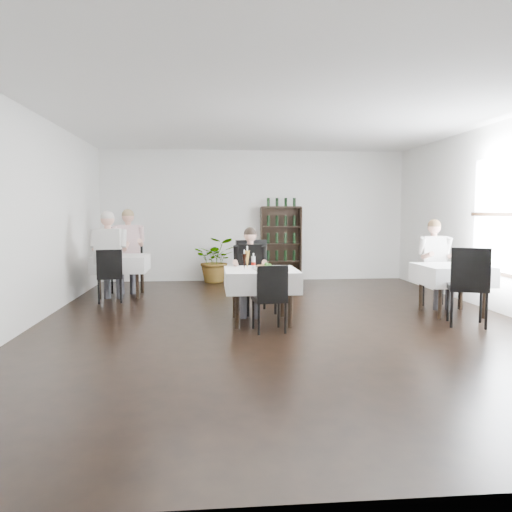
{
  "coord_description": "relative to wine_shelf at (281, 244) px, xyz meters",
  "views": [
    {
      "loc": [
        -1.02,
        -7.04,
        1.58
      ],
      "look_at": [
        -0.35,
        0.2,
        0.94
      ],
      "focal_mm": 35.0,
      "sensor_mm": 36.0,
      "label": 1
    }
  ],
  "objects": [
    {
      "name": "plate_near",
      "position": [
        -0.85,
        -4.43,
        -0.06
      ],
      "size": [
        0.31,
        0.31,
        0.09
      ],
      "color": "white",
      "rests_on": "main_table"
    },
    {
      "name": "left_chair_near",
      "position": [
        -3.38,
        -2.51,
        -0.31
      ],
      "size": [
        0.51,
        0.51,
        0.94
      ],
      "color": "black",
      "rests_on": "ground"
    },
    {
      "name": "right_chair_near",
      "position": [
        1.92,
        -4.84,
        -0.22
      ],
      "size": [
        0.65,
        0.65,
        1.11
      ],
      "color": "black",
      "rests_on": "ground"
    },
    {
      "name": "potted_tree",
      "position": [
        -1.5,
        -0.11,
        -0.33
      ],
      "size": [
        0.98,
        0.87,
        1.03
      ],
      "primitive_type": "imported",
      "rotation": [
        0.0,
        0.0,
        -0.08
      ],
      "color": "#28501B",
      "rests_on": "ground"
    },
    {
      "name": "main_chair_far",
      "position": [
        -0.93,
        -3.53,
        -0.2
      ],
      "size": [
        0.64,
        0.65,
        1.14
      ],
      "color": "black",
      "rests_on": "ground"
    },
    {
      "name": "pilsner_dark",
      "position": [
        -1.15,
        -4.4,
        0.04
      ],
      "size": [
        0.07,
        0.07,
        0.29
      ],
      "color": "black",
      "rests_on": "main_table"
    },
    {
      "name": "plate_far",
      "position": [
        -0.86,
        -4.13,
        -0.06
      ],
      "size": [
        0.29,
        0.29,
        0.08
      ],
      "color": "white",
      "rests_on": "main_table"
    },
    {
      "name": "main_table",
      "position": [
        -0.9,
        -4.31,
        -0.23
      ],
      "size": [
        1.03,
        1.03,
        0.77
      ],
      "color": "black",
      "rests_on": "ground"
    },
    {
      "name": "pepper_mill",
      "position": [
        2.22,
        -4.06,
        -0.03
      ],
      "size": [
        0.05,
        0.05,
        0.09
      ],
      "primitive_type": "cylinder",
      "rotation": [
        0.0,
        0.0,
        0.25
      ],
      "color": "black",
      "rests_on": "right_table"
    },
    {
      "name": "napkin_cutlery",
      "position": [
        -0.61,
        -4.5,
        -0.07
      ],
      "size": [
        0.18,
        0.18,
        0.02
      ],
      "color": "black",
      "rests_on": "main_table"
    },
    {
      "name": "diner_main",
      "position": [
        -1.01,
        -3.78,
        -0.06
      ],
      "size": [
        0.53,
        0.54,
        1.35
      ],
      "color": "#3F3E46",
      "rests_on": "ground"
    },
    {
      "name": "pilsner_lager",
      "position": [
        -1.09,
        -4.27,
        0.06
      ],
      "size": [
        0.08,
        0.08,
        0.33
      ],
      "color": "gold",
      "rests_on": "main_table"
    },
    {
      "name": "diner_right_far",
      "position": [
        2.12,
        -3.38,
        0.0
      ],
      "size": [
        0.56,
        0.57,
        1.47
      ],
      "color": "#3F3E46",
      "rests_on": "ground"
    },
    {
      "name": "right_table",
      "position": [
        2.1,
        -4.01,
        -0.23
      ],
      "size": [
        0.98,
        0.98,
        0.77
      ],
      "color": "black",
      "rests_on": "ground"
    },
    {
      "name": "room_shell",
      "position": [
        -0.6,
        -4.31,
        0.65
      ],
      "size": [
        9.0,
        9.0,
        9.0
      ],
      "color": "black",
      "rests_on": "ground"
    },
    {
      "name": "main_chair_near",
      "position": [
        -0.84,
        -4.94,
        -0.33
      ],
      "size": [
        0.46,
        0.46,
        0.9
      ],
      "color": "black",
      "rests_on": "ground"
    },
    {
      "name": "left_chair_far",
      "position": [
        -3.27,
        -1.24,
        -0.2
      ],
      "size": [
        0.59,
        0.6,
        1.13
      ],
      "color": "black",
      "rests_on": "ground"
    },
    {
      "name": "diner_left_far",
      "position": [
        -3.25,
        -1.27,
        0.11
      ],
      "size": [
        0.63,
        0.63,
        1.65
      ],
      "color": "#3F3E46",
      "rests_on": "ground"
    },
    {
      "name": "wine_shelf",
      "position": [
        0.0,
        0.0,
        0.0
      ],
      "size": [
        0.9,
        0.28,
        1.75
      ],
      "color": "black",
      "rests_on": "ground"
    },
    {
      "name": "right_chair_far",
      "position": [
        2.18,
        -3.39,
        -0.27
      ],
      "size": [
        0.55,
        0.56,
        1.0
      ],
      "color": "black",
      "rests_on": "ground"
    },
    {
      "name": "coke_bottle",
      "position": [
        -1.01,
        -4.3,
        0.02
      ],
      "size": [
        0.06,
        0.06,
        0.23
      ],
      "color": "silver",
      "rests_on": "main_table"
    },
    {
      "name": "diner_left_near",
      "position": [
        -3.4,
        -2.39,
        0.09
      ],
      "size": [
        0.6,
        0.6,
        1.61
      ],
      "color": "#3F3E46",
      "rests_on": "ground"
    },
    {
      "name": "left_table",
      "position": [
        -3.3,
        -1.81,
        -0.23
      ],
      "size": [
        0.98,
        0.98,
        0.77
      ],
      "color": "black",
      "rests_on": "ground"
    }
  ]
}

